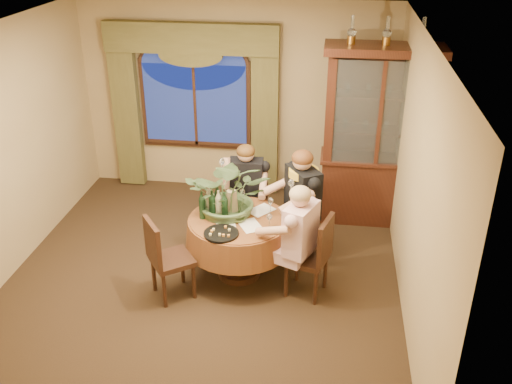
# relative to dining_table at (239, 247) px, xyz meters

# --- Properties ---
(floor) EXTENTS (5.00, 5.00, 0.00)m
(floor) POSITION_rel_dining_table_xyz_m (-0.41, -0.17, -0.38)
(floor) COLOR black
(floor) RESTS_ON ground
(wall_back) EXTENTS (4.50, 0.00, 4.50)m
(wall_back) POSITION_rel_dining_table_xyz_m (-0.41, 2.33, 1.02)
(wall_back) COLOR #A18658
(wall_back) RESTS_ON ground
(wall_right) EXTENTS (0.00, 5.00, 5.00)m
(wall_right) POSITION_rel_dining_table_xyz_m (1.84, -0.17, 1.02)
(wall_right) COLOR #A18658
(wall_right) RESTS_ON ground
(ceiling) EXTENTS (5.00, 5.00, 0.00)m
(ceiling) POSITION_rel_dining_table_xyz_m (-0.41, -0.17, 2.42)
(ceiling) COLOR white
(ceiling) RESTS_ON wall_back
(window) EXTENTS (1.62, 0.10, 1.32)m
(window) POSITION_rel_dining_table_xyz_m (-1.01, 2.26, 0.92)
(window) COLOR navy
(window) RESTS_ON wall_back
(arched_transom) EXTENTS (1.60, 0.06, 0.44)m
(arched_transom) POSITION_rel_dining_table_xyz_m (-1.01, 2.26, 1.71)
(arched_transom) COLOR navy
(arched_transom) RESTS_ON wall_back
(drapery_left) EXTENTS (0.38, 0.14, 2.32)m
(drapery_left) POSITION_rel_dining_table_xyz_m (-2.04, 2.21, 0.80)
(drapery_left) COLOR #4D4923
(drapery_left) RESTS_ON floor
(drapery_right) EXTENTS (0.38, 0.14, 2.32)m
(drapery_right) POSITION_rel_dining_table_xyz_m (0.02, 2.21, 0.80)
(drapery_right) COLOR #4D4923
(drapery_right) RESTS_ON floor
(swag_valance) EXTENTS (2.45, 0.16, 0.42)m
(swag_valance) POSITION_rel_dining_table_xyz_m (-1.01, 2.18, 1.90)
(swag_valance) COLOR #4D4923
(swag_valance) RESTS_ON wall_back
(dining_table) EXTENTS (1.57, 1.57, 0.75)m
(dining_table) POSITION_rel_dining_table_xyz_m (0.00, 0.00, 0.00)
(dining_table) COLOR maroon
(dining_table) RESTS_ON floor
(china_cabinet) EXTENTS (1.47, 0.58, 2.39)m
(china_cabinet) POSITION_rel_dining_table_xyz_m (1.57, 1.58, 0.82)
(china_cabinet) COLOR black
(china_cabinet) RESTS_ON floor
(oil_lamp_left) EXTENTS (0.11, 0.11, 0.34)m
(oil_lamp_left) POSITION_rel_dining_table_xyz_m (1.15, 1.58, 2.18)
(oil_lamp_left) COLOR #A5722D
(oil_lamp_left) RESTS_ON china_cabinet
(oil_lamp_center) EXTENTS (0.11, 0.11, 0.34)m
(oil_lamp_center) POSITION_rel_dining_table_xyz_m (1.57, 1.58, 2.18)
(oil_lamp_center) COLOR #A5722D
(oil_lamp_center) RESTS_ON china_cabinet
(oil_lamp_right) EXTENTS (0.11, 0.11, 0.34)m
(oil_lamp_right) POSITION_rel_dining_table_xyz_m (1.98, 1.58, 2.18)
(oil_lamp_right) COLOR #A5722D
(oil_lamp_right) RESTS_ON china_cabinet
(chair_right) EXTENTS (0.52, 0.52, 0.96)m
(chair_right) POSITION_rel_dining_table_xyz_m (0.79, -0.24, 0.10)
(chair_right) COLOR black
(chair_right) RESTS_ON floor
(chair_back_right) EXTENTS (0.59, 0.59, 0.96)m
(chair_back_right) POSITION_rel_dining_table_xyz_m (0.57, 0.50, 0.10)
(chair_back_right) COLOR black
(chair_back_right) RESTS_ON floor
(chair_back) EXTENTS (0.42, 0.42, 0.96)m
(chair_back) POSITION_rel_dining_table_xyz_m (-0.00, 0.87, 0.10)
(chair_back) COLOR black
(chair_back) RESTS_ON floor
(chair_front_left) EXTENTS (0.59, 0.59, 0.96)m
(chair_front_left) POSITION_rel_dining_table_xyz_m (-0.66, -0.48, 0.10)
(chair_front_left) COLOR black
(chair_front_left) RESTS_ON floor
(person_pink) EXTENTS (0.60, 0.62, 1.35)m
(person_pink) POSITION_rel_dining_table_xyz_m (0.72, -0.30, 0.30)
(person_pink) COLOR beige
(person_pink) RESTS_ON floor
(person_back) EXTENTS (0.49, 0.46, 1.33)m
(person_back) POSITION_rel_dining_table_xyz_m (-0.04, 0.81, 0.29)
(person_back) COLOR black
(person_back) RESTS_ON floor
(person_scarf) EXTENTS (0.68, 0.69, 1.45)m
(person_scarf) POSITION_rel_dining_table_xyz_m (0.69, 0.44, 0.35)
(person_scarf) COLOR black
(person_scarf) RESTS_ON floor
(stoneware_vase) EXTENTS (0.15, 0.15, 0.28)m
(stoneware_vase) POSITION_rel_dining_table_xyz_m (-0.09, 0.12, 0.52)
(stoneware_vase) COLOR #8F7A58
(stoneware_vase) RESTS_ON dining_table
(centerpiece_plant) EXTENTS (0.94, 1.04, 0.81)m
(centerpiece_plant) POSITION_rel_dining_table_xyz_m (-0.11, 0.14, 0.98)
(centerpiece_plant) COLOR #435E37
(centerpiece_plant) RESTS_ON dining_table
(olive_bowl) EXTENTS (0.15, 0.15, 0.05)m
(olive_bowl) POSITION_rel_dining_table_xyz_m (0.01, -0.06, 0.40)
(olive_bowl) COLOR #465D2D
(olive_bowl) RESTS_ON dining_table
(cheese_platter) EXTENTS (0.38, 0.38, 0.02)m
(cheese_platter) POSITION_rel_dining_table_xyz_m (-0.13, -0.36, 0.39)
(cheese_platter) COLOR black
(cheese_platter) RESTS_ON dining_table
(wine_bottle_0) EXTENTS (0.07, 0.07, 0.33)m
(wine_bottle_0) POSITION_rel_dining_table_xyz_m (-0.35, 0.11, 0.54)
(wine_bottle_0) COLOR tan
(wine_bottle_0) RESTS_ON dining_table
(wine_bottle_1) EXTENTS (0.07, 0.07, 0.33)m
(wine_bottle_1) POSITION_rel_dining_table_xyz_m (-0.23, 0.01, 0.54)
(wine_bottle_1) COLOR tan
(wine_bottle_1) RESTS_ON dining_table
(wine_bottle_2) EXTENTS (0.07, 0.07, 0.33)m
(wine_bottle_2) POSITION_rel_dining_table_xyz_m (-0.40, -0.04, 0.54)
(wine_bottle_2) COLOR black
(wine_bottle_2) RESTS_ON dining_table
(wine_bottle_3) EXTENTS (0.07, 0.07, 0.33)m
(wine_bottle_3) POSITION_rel_dining_table_xyz_m (-0.15, -0.02, 0.54)
(wine_bottle_3) COLOR black
(wine_bottle_3) RESTS_ON dining_table
(wine_bottle_4) EXTENTS (0.07, 0.07, 0.33)m
(wine_bottle_4) POSITION_rel_dining_table_xyz_m (-0.29, -0.00, 0.54)
(wine_bottle_4) COLOR black
(wine_bottle_4) RESTS_ON dining_table
(wine_bottle_5) EXTENTS (0.07, 0.07, 0.33)m
(wine_bottle_5) POSITION_rel_dining_table_xyz_m (-0.26, 0.14, 0.54)
(wine_bottle_5) COLOR black
(wine_bottle_5) RESTS_ON dining_table
(tasting_paper_0) EXTENTS (0.33, 0.37, 0.00)m
(tasting_paper_0) POSITION_rel_dining_table_xyz_m (0.16, -0.14, 0.38)
(tasting_paper_0) COLOR white
(tasting_paper_0) RESTS_ON dining_table
(tasting_paper_1) EXTENTS (0.35, 0.36, 0.00)m
(tasting_paper_1) POSITION_rel_dining_table_xyz_m (0.23, 0.23, 0.38)
(tasting_paper_1) COLOR white
(tasting_paper_1) RESTS_ON dining_table
(tasting_paper_2) EXTENTS (0.29, 0.35, 0.00)m
(tasting_paper_2) POSITION_rel_dining_table_xyz_m (-0.09, -0.25, 0.38)
(tasting_paper_2) COLOR white
(tasting_paper_2) RESTS_ON dining_table
(wine_glass_person_pink) EXTENTS (0.07, 0.07, 0.18)m
(wine_glass_person_pink) POSITION_rel_dining_table_xyz_m (0.37, -0.16, 0.46)
(wine_glass_person_pink) COLOR silver
(wine_glass_person_pink) RESTS_ON dining_table
(wine_glass_person_back) EXTENTS (0.07, 0.07, 0.18)m
(wine_glass_person_back) POSITION_rel_dining_table_xyz_m (-0.02, 0.40, 0.46)
(wine_glass_person_back) COLOR silver
(wine_glass_person_back) RESTS_ON dining_table
(wine_glass_person_scarf) EXTENTS (0.07, 0.07, 0.18)m
(wine_glass_person_scarf) POSITION_rel_dining_table_xyz_m (0.34, 0.21, 0.46)
(wine_glass_person_scarf) COLOR silver
(wine_glass_person_scarf) RESTS_ON dining_table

